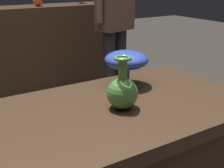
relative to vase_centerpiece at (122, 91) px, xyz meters
name	(u,v)px	position (x,y,z in m)	size (l,w,h in m)	color
vase_centerpiece	(122,91)	(0.00, 0.00, 0.00)	(0.12, 0.12, 0.20)	#477A38
vase_tall_behind	(126,61)	(0.16, 0.21, 0.05)	(0.20, 0.20, 0.16)	#2D429E
visitor_near_right	(115,11)	(0.84, 1.36, 0.13)	(0.45, 0.26, 1.69)	#232328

